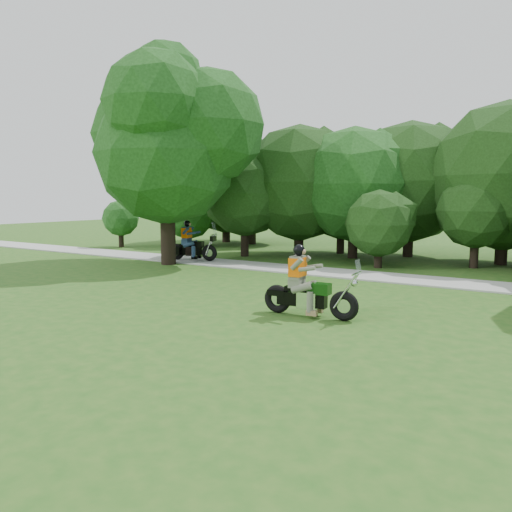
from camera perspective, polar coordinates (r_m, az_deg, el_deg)
The scene contains 6 objects.
ground at distance 12.18m, azimuth 6.34°, elevation -7.97°, with size 100.00×100.00×0.00m, color #215217.
walkway at distance 19.54m, azimuth 16.75°, elevation -2.54°, with size 60.00×2.20×0.06m, color #9B9B96.
tree_line at distance 25.47m, azimuth 24.56°, elevation 7.50°, with size 39.80×12.40×7.76m.
big_tree_west at distance 23.61m, azimuth -9.73°, elevation 13.15°, with size 8.64×6.56×9.96m.
chopper_motorcycle at distance 13.01m, azimuth 5.65°, elevation -3.89°, with size 2.62×0.71×1.87m.
touring_motorcycle at distance 24.19m, azimuth -7.56°, elevation 1.17°, with size 2.50×1.13×1.92m.
Camera 1 is at (5.16, -10.59, 3.09)m, focal length 35.00 mm.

